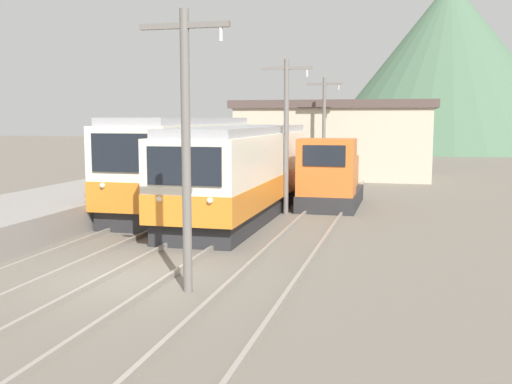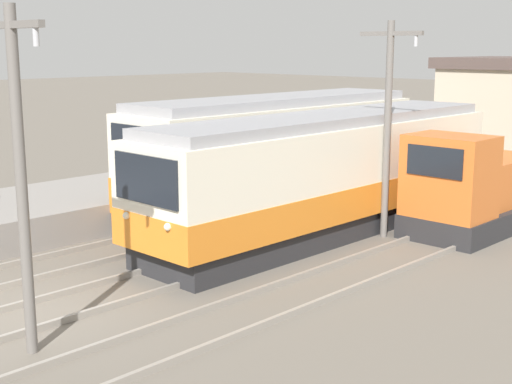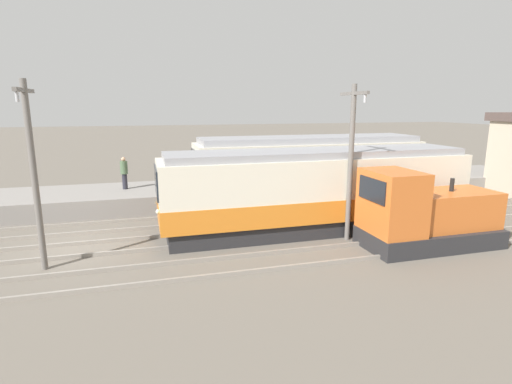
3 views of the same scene
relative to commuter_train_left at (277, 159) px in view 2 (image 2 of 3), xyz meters
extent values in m
plane|color=#665E54|center=(2.60, -10.52, -1.78)|extent=(200.00, 200.00, 0.00)
cube|color=gray|center=(2.08, -10.52, -1.71)|extent=(0.10, 60.00, 0.14)
cube|color=gray|center=(3.52, -10.52, -1.71)|extent=(0.10, 60.00, 0.14)
cube|color=gray|center=(5.08, -10.52, -1.71)|extent=(0.10, 60.00, 0.14)
cube|color=gray|center=(6.52, -10.52, -1.71)|extent=(0.10, 60.00, 0.14)
cube|color=#28282B|center=(0.00, 0.01, -1.43)|extent=(2.58, 10.76, 0.70)
cube|color=silver|center=(0.00, 0.01, 0.35)|extent=(2.80, 11.21, 2.86)
cube|color=orange|center=(0.00, 0.01, -0.56)|extent=(2.84, 11.25, 1.03)
cube|color=black|center=(0.00, -5.63, 0.93)|extent=(2.24, 0.06, 1.26)
sphere|color=silver|center=(-0.77, -5.64, -0.16)|extent=(0.18, 0.18, 0.18)
sphere|color=silver|center=(0.77, -5.64, -0.16)|extent=(0.18, 0.18, 0.18)
cube|color=#939399|center=(0.00, 0.01, 1.92)|extent=(2.46, 10.76, 0.28)
cube|color=#28282B|center=(2.80, -0.82, -1.43)|extent=(2.58, 12.70, 0.70)
cube|color=silver|center=(2.80, -0.82, 0.19)|extent=(2.80, 13.23, 2.52)
cube|color=orange|center=(2.80, -0.82, -0.62)|extent=(2.84, 13.27, 0.91)
cube|color=black|center=(2.80, -7.46, 0.69)|extent=(2.24, 0.06, 1.11)
sphere|color=silver|center=(2.03, -7.47, -0.27)|extent=(0.18, 0.18, 0.18)
sphere|color=silver|center=(3.57, -7.47, -0.27)|extent=(0.18, 0.18, 0.18)
cube|color=#939399|center=(2.80, -0.82, 1.59)|extent=(2.46, 12.70, 0.28)
cube|color=#28282B|center=(5.80, 2.58, -1.43)|extent=(2.40, 5.21, 0.70)
cube|color=#D16628|center=(5.80, 0.81, 0.07)|extent=(2.28, 1.67, 2.30)
cube|color=black|center=(5.80, -0.04, 0.58)|extent=(1.68, 0.04, 0.83)
cube|color=#D16628|center=(5.80, 3.42, -0.38)|extent=(1.92, 3.45, 1.40)
cylinder|color=black|center=(5.80, 3.42, 0.57)|extent=(0.16, 0.16, 0.50)
cylinder|color=slate|center=(4.30, -11.23, 1.28)|extent=(0.20, 0.20, 6.11)
cube|color=slate|center=(4.30, -11.23, 3.98)|extent=(2.00, 0.12, 0.12)
cylinder|color=#B2B2B7|center=(5.10, -11.23, 3.78)|extent=(0.10, 0.10, 0.30)
cylinder|color=slate|center=(4.30, -0.11, 1.28)|extent=(0.20, 0.20, 6.11)
cube|color=slate|center=(4.30, -0.11, 3.98)|extent=(2.00, 0.12, 0.12)
cylinder|color=#B2B2B7|center=(5.10, -0.11, 3.78)|extent=(0.10, 0.10, 0.30)
camera|label=1|loc=(8.91, -23.40, 2.05)|focal=42.00mm
camera|label=2|loc=(15.57, -17.04, 3.64)|focal=50.00mm
camera|label=3|loc=(18.14, -7.86, 3.52)|focal=28.00mm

